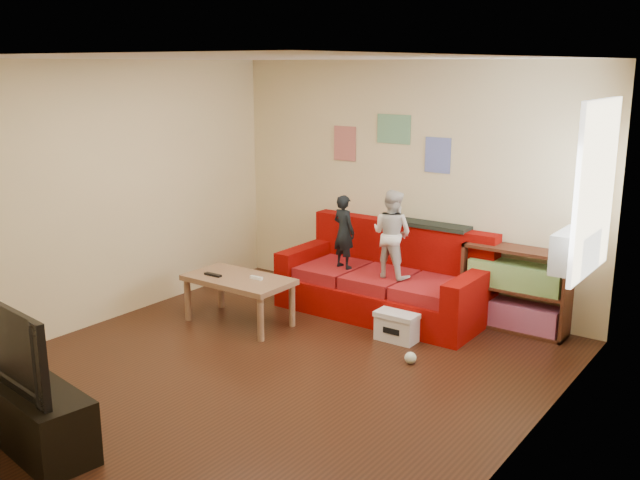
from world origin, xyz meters
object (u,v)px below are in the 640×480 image
Objects in this scene: child_b at (392,234)px; file_box at (399,325)px; sofa at (387,283)px; child_a at (344,232)px; tv_stand at (31,414)px; bookshelf at (515,293)px; television at (24,343)px; coffee_table at (239,284)px.

file_box is (0.37, -0.46, -0.79)m from child_b.
file_box is at bearing -50.91° from sofa.
tv_stand is (-0.18, -3.74, -0.64)m from child_a.
sofa is at bearing -145.86° from child_a.
child_a is 0.87× the size of child_b.
child_a is at bearing -165.41° from bookshelf.
tv_stand is 0.54m from television.
bookshelf is 0.87× the size of tv_stand.
child_b reaches higher than sofa.
television is at bearing -99.15° from sofa.
television is at bearing -80.77° from coffee_table.
sofa is at bearing 48.66° from coffee_table.
television reaches higher than sofa.
bookshelf is 1.26m from file_box.
sofa is at bearing 129.09° from file_box.
file_box is (0.97, -0.46, -0.73)m from child_a.
coffee_table is at bearing 43.55° from child_b.
tv_stand is (-1.15, -3.28, 0.08)m from file_box.
child_a is 1.91m from bookshelf.
child_a is at bearing 3.06° from child_b.
sofa reaches higher than coffee_table.
sofa is 0.65m from child_b.
child_a reaches higher than tv_stand.
sofa is at bearing -46.99° from child_b.
child_a reaches higher than sofa.
tv_stand is at bearing -99.15° from sofa.
child_b is at bearing 87.02° from tv_stand.
tv_stand is 1.18× the size of television.
child_b is at bearing 40.49° from coffee_table.
bookshelf is at bearing 48.52° from file_box.
sofa is 0.73m from child_a.
file_box is at bearing 167.43° from child_a.
sofa reaches higher than file_box.
bookshelf is at bearing 72.31° from television.
child_a reaches higher than bookshelf.
television reaches higher than file_box.
bookshelf is at bearing 12.22° from sofa.
child_a is 1.30m from file_box.
television reaches higher than coffee_table.
television is at bearing -115.09° from bookshelf.
television is at bearing 81.30° from child_b.
child_a is 0.72× the size of coffee_table.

